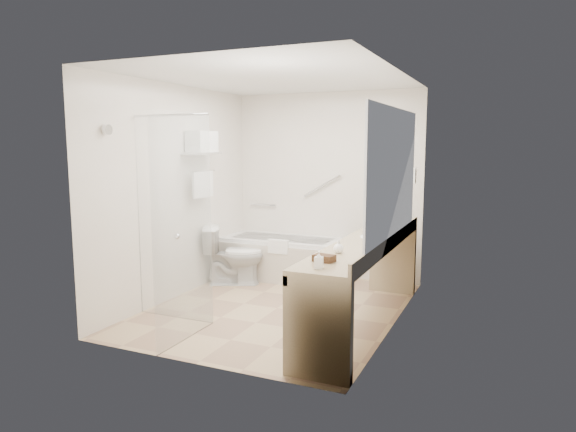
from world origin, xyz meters
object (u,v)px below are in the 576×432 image
at_px(bathtub, 282,258).
at_px(amenity_basket, 324,258).
at_px(water_bottle_left, 381,223).
at_px(toilet, 234,255).
at_px(vanity_counter, 364,263).

xyz_separation_m(bathtub, amenity_basket, (1.44, -2.32, 0.60)).
height_order(amenity_basket, water_bottle_left, water_bottle_left).
relative_size(bathtub, toilet, 2.08).
xyz_separation_m(bathtub, water_bottle_left, (1.48, -0.56, 0.66)).
xyz_separation_m(toilet, amenity_basket, (1.89, -1.78, 0.50)).
relative_size(bathtub, amenity_basket, 9.34).
bearing_deg(amenity_basket, vanity_counter, 84.65).
height_order(vanity_counter, amenity_basket, vanity_counter).
xyz_separation_m(vanity_counter, amenity_basket, (-0.09, -0.93, 0.24)).
bearing_deg(bathtub, amenity_basket, -58.24).
height_order(vanity_counter, water_bottle_left, water_bottle_left).
height_order(bathtub, water_bottle_left, water_bottle_left).
height_order(bathtub, toilet, toilet).
xyz_separation_m(bathtub, vanity_counter, (1.52, -1.39, 0.36)).
distance_m(toilet, amenity_basket, 2.64).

